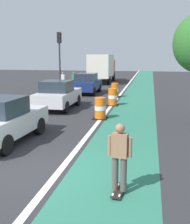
# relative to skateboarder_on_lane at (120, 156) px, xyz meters

# --- Properties ---
(ground_plane) EXTENTS (100.00, 100.00, 0.00)m
(ground_plane) POSITION_rel_skateboarder_on_lane_xyz_m (-2.68, 0.78, -0.91)
(ground_plane) COLOR #2D2D30
(bike_lane_strip) EXTENTS (2.50, 80.00, 0.01)m
(bike_lane_strip) POSITION_rel_skateboarder_on_lane_xyz_m (-0.28, 12.78, -0.91)
(bike_lane_strip) COLOR #2D755B
(bike_lane_strip) RESTS_ON ground
(lane_divider_stripe) EXTENTS (0.20, 80.00, 0.01)m
(lane_divider_stripe) POSITION_rel_skateboarder_on_lane_xyz_m (-1.78, 12.78, -0.91)
(lane_divider_stripe) COLOR silver
(lane_divider_stripe) RESTS_ON ground
(skateboarder_on_lane) EXTENTS (0.57, 0.82, 1.69)m
(skateboarder_on_lane) POSITION_rel_skateboarder_on_lane_xyz_m (0.00, 0.00, 0.00)
(skateboarder_on_lane) COLOR black
(skateboarder_on_lane) RESTS_ON ground
(parked_sedan_nearest) EXTENTS (2.08, 4.19, 1.70)m
(parked_sedan_nearest) POSITION_rel_skateboarder_on_lane_xyz_m (-4.69, 3.13, -0.08)
(parked_sedan_nearest) COLOR silver
(parked_sedan_nearest) RESTS_ON ground
(parked_sedan_second) EXTENTS (1.95, 4.11, 1.70)m
(parked_sedan_second) POSITION_rel_skateboarder_on_lane_xyz_m (-4.78, 9.87, -0.08)
(parked_sedan_second) COLOR silver
(parked_sedan_second) RESTS_ON ground
(parked_sedan_third) EXTENTS (1.93, 4.10, 1.70)m
(parked_sedan_third) POSITION_rel_skateboarder_on_lane_xyz_m (-4.62, 16.87, -0.08)
(parked_sedan_third) COLOR navy
(parked_sedan_third) RESTS_ON ground
(traffic_barrel_front) EXTENTS (0.73, 0.73, 1.09)m
(traffic_barrel_front) POSITION_rel_skateboarder_on_lane_xyz_m (-1.82, 7.67, -0.38)
(traffic_barrel_front) COLOR orange
(traffic_barrel_front) RESTS_ON ground
(traffic_barrel_mid) EXTENTS (0.73, 0.73, 1.09)m
(traffic_barrel_mid) POSITION_rel_skateboarder_on_lane_xyz_m (-1.71, 11.61, -0.38)
(traffic_barrel_mid) COLOR orange
(traffic_barrel_mid) RESTS_ON ground
(traffic_barrel_back) EXTENTS (0.73, 0.73, 1.09)m
(traffic_barrel_back) POSITION_rel_skateboarder_on_lane_xyz_m (-2.02, 15.14, -0.38)
(traffic_barrel_back) COLOR orange
(traffic_barrel_back) RESTS_ON ground
(delivery_truck_down_block) EXTENTS (2.53, 7.66, 3.23)m
(delivery_truck_down_block) POSITION_rel_skateboarder_on_lane_xyz_m (-4.94, 26.50, 0.94)
(delivery_truck_down_block) COLOR silver
(delivery_truck_down_block) RESTS_ON ground
(traffic_light_corner) EXTENTS (0.41, 0.32, 5.10)m
(traffic_light_corner) POSITION_rel_skateboarder_on_lane_xyz_m (-7.27, 17.95, 2.59)
(traffic_light_corner) COLOR #2D2D2D
(traffic_light_corner) RESTS_ON ground
(pedestrian_crossing) EXTENTS (0.34, 0.20, 1.61)m
(pedestrian_crossing) POSITION_rel_skateboarder_on_lane_xyz_m (-6.59, 19.97, -0.05)
(pedestrian_crossing) COLOR #33333D
(pedestrian_crossing) RESTS_ON ground
(pedestrian_waiting) EXTENTS (0.34, 0.20, 1.61)m
(pedestrian_waiting) POSITION_rel_skateboarder_on_lane_xyz_m (-7.45, 19.28, -0.05)
(pedestrian_waiting) COLOR #33333D
(pedestrian_waiting) RESTS_ON ground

